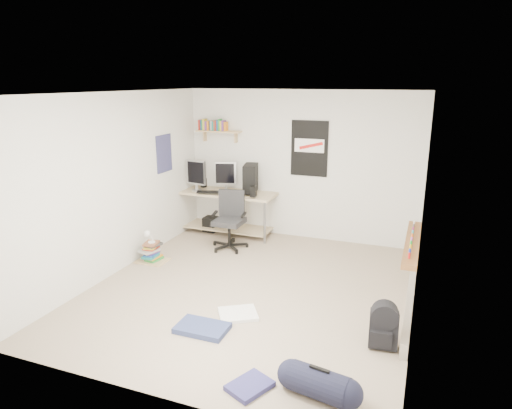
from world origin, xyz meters
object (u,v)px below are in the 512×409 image
(book_stack, at_px, (152,252))
(backpack, at_px, (384,329))
(desk, at_px, (228,213))
(duffel_bag, at_px, (319,383))
(office_chair, at_px, (229,219))

(book_stack, bearing_deg, backpack, -17.71)
(desk, xyz_separation_m, book_stack, (-0.52, -1.65, -0.21))
(backpack, relative_size, duffel_bag, 0.73)
(office_chair, relative_size, book_stack, 1.99)
(backpack, height_order, book_stack, backpack)
(office_chair, xyz_separation_m, book_stack, (-0.86, -0.92, -0.34))
(office_chair, bearing_deg, duffel_bag, -65.12)
(office_chair, distance_m, book_stack, 1.31)
(book_stack, bearing_deg, office_chair, 47.01)
(office_chair, height_order, backpack, office_chair)
(office_chair, distance_m, duffel_bag, 3.76)
(duffel_bag, distance_m, book_stack, 3.71)
(office_chair, bearing_deg, backpack, -48.85)
(office_chair, bearing_deg, desk, 104.37)
(desk, relative_size, office_chair, 1.85)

